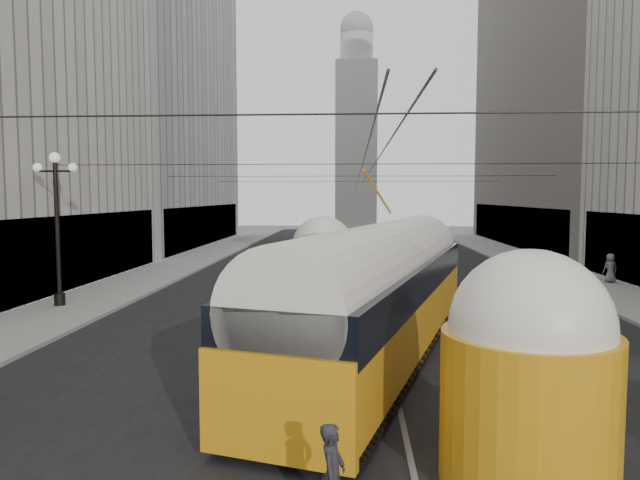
# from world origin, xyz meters

# --- Properties ---
(road) EXTENTS (20.00, 85.00, 0.02)m
(road) POSITION_xyz_m (0.00, 32.50, 0.00)
(road) COLOR black
(road) RESTS_ON ground
(sidewalk_left) EXTENTS (4.00, 72.00, 0.15)m
(sidewalk_left) POSITION_xyz_m (-12.00, 36.00, 0.07)
(sidewalk_left) COLOR gray
(sidewalk_left) RESTS_ON ground
(sidewalk_right) EXTENTS (4.00, 72.00, 0.15)m
(sidewalk_right) POSITION_xyz_m (12.00, 36.00, 0.07)
(sidewalk_right) COLOR gray
(sidewalk_right) RESTS_ON ground
(rail_left) EXTENTS (0.12, 85.00, 0.04)m
(rail_left) POSITION_xyz_m (-0.75, 32.50, 0.00)
(rail_left) COLOR gray
(rail_left) RESTS_ON ground
(rail_right) EXTENTS (0.12, 85.00, 0.04)m
(rail_right) POSITION_xyz_m (0.75, 32.50, 0.00)
(rail_right) COLOR gray
(rail_right) RESTS_ON ground
(building_left_far) EXTENTS (12.60, 28.60, 28.60)m
(building_left_far) POSITION_xyz_m (-19.99, 48.00, 14.31)
(building_left_far) COLOR #999999
(building_left_far) RESTS_ON ground
(building_right_far) EXTENTS (12.60, 32.60, 32.60)m
(building_right_far) POSITION_xyz_m (20.00, 48.00, 16.31)
(building_right_far) COLOR #514C47
(building_right_far) RESTS_ON ground
(distant_tower) EXTENTS (6.00, 6.00, 31.36)m
(distant_tower) POSITION_xyz_m (0.00, 80.00, 14.97)
(distant_tower) COLOR #B2AFA8
(distant_tower) RESTS_ON ground
(lamppost_left_mid) EXTENTS (1.86, 0.44, 6.37)m
(lamppost_left_mid) POSITION_xyz_m (-12.60, 18.00, 3.74)
(lamppost_left_mid) COLOR black
(lamppost_left_mid) RESTS_ON sidewalk_left
(catenary) EXTENTS (25.00, 72.00, 0.23)m
(catenary) POSITION_xyz_m (0.12, 31.49, 5.88)
(catenary) COLOR black
(catenary) RESTS_ON ground
(streetcar) EXTENTS (7.02, 17.38, 3.94)m
(streetcar) POSITION_xyz_m (0.50, 11.64, 1.92)
(streetcar) COLOR orange
(streetcar) RESTS_ON ground
(city_bus) EXTENTS (4.99, 11.11, 2.73)m
(city_bus) POSITION_xyz_m (2.24, 31.36, 1.49)
(city_bus) COLOR #B2B4B8
(city_bus) RESTS_ON ground
(sedan_white_far) EXTENTS (2.70, 4.42, 1.30)m
(sedan_white_far) POSITION_xyz_m (3.39, 45.51, 0.59)
(sedan_white_far) COLOR silver
(sedan_white_far) RESTS_ON ground
(sedan_dark_far) EXTENTS (2.68, 4.86, 1.45)m
(sedan_dark_far) POSITION_xyz_m (-4.40, 52.20, 0.66)
(sedan_dark_far) COLOR black
(sedan_dark_far) RESTS_ON ground
(pedestrian_crossing_a) EXTENTS (0.46, 0.61, 1.52)m
(pedestrian_crossing_a) POSITION_xyz_m (-0.57, 2.89, 0.76)
(pedestrian_crossing_a) COLOR #232228
(pedestrian_crossing_a) RESTS_ON ground
(pedestrian_sidewalk_right) EXTENTS (0.82, 0.58, 1.54)m
(pedestrian_sidewalk_right) POSITION_xyz_m (13.28, 25.83, 0.92)
(pedestrian_sidewalk_right) COLOR slate
(pedestrian_sidewalk_right) RESTS_ON sidewalk_right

